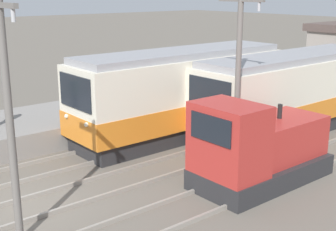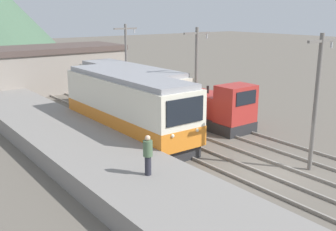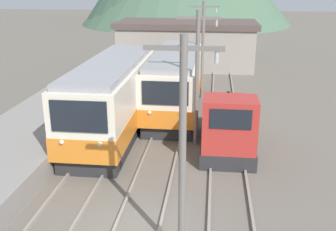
{
  "view_description": "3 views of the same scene",
  "coord_description": "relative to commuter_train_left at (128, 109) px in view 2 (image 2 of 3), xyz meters",
  "views": [
    {
      "loc": [
        12.72,
        -4.91,
        6.4
      ],
      "look_at": [
        0.01,
        5.61,
        1.94
      ],
      "focal_mm": 50.0,
      "sensor_mm": 36.0,
      "label": 1
    },
    {
      "loc": [
        -14.21,
        -10.72,
        7.29
      ],
      "look_at": [
        -1.45,
        6.16,
        1.7
      ],
      "focal_mm": 42.0,
      "sensor_mm": 36.0,
      "label": 2
    },
    {
      "loc": [
        2.42,
        -10.37,
        7.6
      ],
      "look_at": [
        0.46,
        6.44,
        1.8
      ],
      "focal_mm": 42.0,
      "sensor_mm": 36.0,
      "label": 3
    }
  ],
  "objects": [
    {
      "name": "catenary_mast_far",
      "position": [
        4.31,
        7.18,
        1.74
      ],
      "size": [
        2.0,
        0.2,
        6.41
      ],
      "color": "slate",
      "rests_on": "ground"
    },
    {
      "name": "platform_left",
      "position": [
        -3.65,
        -8.56,
        -1.29
      ],
      "size": [
        4.5,
        54.0,
        0.97
      ],
      "primitive_type": "cube",
      "color": "gray",
      "rests_on": "ground"
    },
    {
      "name": "commuter_train_center",
      "position": [
        2.8,
        4.25,
        -0.1
      ],
      "size": [
        2.84,
        10.69,
        3.61
      ],
      "color": "#28282B",
      "rests_on": "ground"
    },
    {
      "name": "shunting_locomotive",
      "position": [
        5.8,
        -1.68,
        -0.57
      ],
      "size": [
        2.4,
        5.08,
        3.0
      ],
      "color": "#28282B",
      "rests_on": "ground"
    },
    {
      "name": "person_on_platform",
      "position": [
        -3.44,
        -7.15,
        0.09
      ],
      "size": [
        0.38,
        0.38,
        1.66
      ],
      "color": "#282833",
      "rests_on": "platform_left"
    },
    {
      "name": "catenary_mast_mid",
      "position": [
        4.31,
        -1.12,
        1.74
      ],
      "size": [
        2.0,
        0.2,
        6.41
      ],
      "color": "slate",
      "rests_on": "ground"
    },
    {
      "name": "station_building",
      "position": [
        2.52,
        17.44,
        0.32
      ],
      "size": [
        12.6,
        6.3,
        4.16
      ],
      "color": "gray",
      "rests_on": "ground"
    },
    {
      "name": "ground_plane",
      "position": [
        2.6,
        -8.56,
        -1.78
      ],
      "size": [
        200.0,
        200.0,
        0.0
      ],
      "primitive_type": "plane",
      "color": "#665E54"
    },
    {
      "name": "track_center",
      "position": [
        2.8,
        -8.56,
        -1.71
      ],
      "size": [
        1.54,
        60.0,
        0.14
      ],
      "color": "gray",
      "rests_on": "ground"
    },
    {
      "name": "track_right",
      "position": [
        5.8,
        -8.56,
        -1.71
      ],
      "size": [
        1.54,
        60.0,
        0.14
      ],
      "color": "gray",
      "rests_on": "ground"
    },
    {
      "name": "catenary_mast_near",
      "position": [
        4.31,
        -9.42,
        1.74
      ],
      "size": [
        2.0,
        0.2,
        6.41
      ],
      "color": "slate",
      "rests_on": "ground"
    },
    {
      "name": "track_left",
      "position": [
        0.0,
        -8.56,
        -1.71
      ],
      "size": [
        1.54,
        60.0,
        0.14
      ],
      "color": "gray",
      "rests_on": "ground"
    },
    {
      "name": "commuter_train_left",
      "position": [
        0.0,
        0.0,
        0.0
      ],
      "size": [
        2.84,
        10.67,
        3.85
      ],
      "color": "#28282B",
      "rests_on": "ground"
    }
  ]
}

